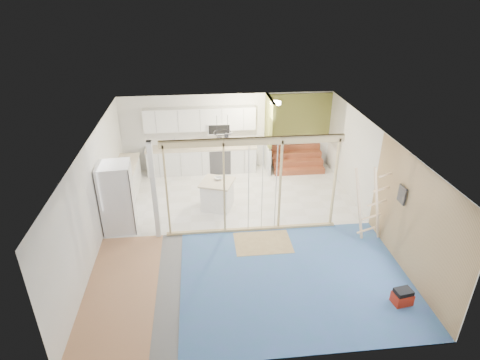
{
  "coord_description": "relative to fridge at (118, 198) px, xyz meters",
  "views": [
    {
      "loc": [
        -0.94,
        -8.71,
        5.89
      ],
      "look_at": [
        0.06,
        0.6,
        1.19
      ],
      "focal_mm": 30.0,
      "sensor_mm": 36.0,
      "label": 1
    }
  ],
  "objects": [
    {
      "name": "electrical_panel",
      "position": [
        6.51,
        -1.85,
        0.72
      ],
      "size": [
        0.04,
        0.3,
        0.4
      ],
      "primitive_type": "cube",
      "color": "#36363B",
      "rests_on": "room"
    },
    {
      "name": "floor_overlays",
      "position": [
        3.16,
        -0.39,
        -0.92
      ],
      "size": [
        7.0,
        8.0,
        0.03
      ],
      "color": "white",
      "rests_on": "room"
    },
    {
      "name": "ladder",
      "position": [
        6.17,
        -1.15,
        0.1
      ],
      "size": [
        1.08,
        0.1,
        2.01
      ],
      "rotation": [
        0.0,
        0.0,
        0.13
      ],
      "color": "beige",
      "rests_on": "room"
    },
    {
      "name": "fridge",
      "position": [
        0.0,
        0.0,
        0.0
      ],
      "size": [
        0.87,
        0.84,
        1.86
      ],
      "rotation": [
        0.0,
        0.0,
        0.08
      ],
      "color": "silver",
      "rests_on": "room"
    },
    {
      "name": "room",
      "position": [
        3.08,
        -0.45,
        0.37
      ],
      "size": [
        7.01,
        8.01,
        2.61
      ],
      "color": "slate",
      "rests_on": "ground"
    },
    {
      "name": "soap_bottle_a",
      "position": [
        1.32,
        3.34,
        0.15
      ],
      "size": [
        0.13,
        0.13,
        0.31
      ],
      "primitive_type": "imported",
      "rotation": [
        0.0,
        0.0,
        -0.14
      ],
      "color": "#A3A4B5",
      "rests_on": "base_cabinets"
    },
    {
      "name": "base_cabinets",
      "position": [
        1.48,
        2.91,
        -0.47
      ],
      "size": [
        4.45,
        2.24,
        0.93
      ],
      "color": "silver",
      "rests_on": "room"
    },
    {
      "name": "green_partition",
      "position": [
        5.13,
        3.21,
        0.01
      ],
      "size": [
        2.25,
        1.51,
        2.6
      ],
      "color": "olive",
      "rests_on": "room"
    },
    {
      "name": "toolbox",
      "position": [
        6.05,
        -3.4,
        -0.76
      ],
      "size": [
        0.41,
        0.33,
        0.35
      ],
      "rotation": [
        0.0,
        0.0,
        0.15
      ],
      "color": "#A7210F",
      "rests_on": "room"
    },
    {
      "name": "soap_bottle_b",
      "position": [
        2.39,
        3.32,
        0.09
      ],
      "size": [
        0.1,
        0.1,
        0.18
      ],
      "primitive_type": "imported",
      "rotation": [
        0.0,
        0.0,
        -0.2
      ],
      "color": "silver",
      "rests_on": "base_cabinets"
    },
    {
      "name": "bowl",
      "position": [
        2.62,
        0.97,
        -0.07
      ],
      "size": [
        0.23,
        0.23,
        0.06
      ],
      "primitive_type": "imported",
      "rotation": [
        0.0,
        0.0,
        0.0
      ],
      "color": "silver",
      "rests_on": "island"
    },
    {
      "name": "upper_cabinets",
      "position": [
        2.25,
        3.37,
        0.89
      ],
      "size": [
        3.6,
        0.41,
        0.85
      ],
      "color": "silver",
      "rests_on": "room"
    },
    {
      "name": "stud_frame",
      "position": [
        2.81,
        -0.45,
        0.67
      ],
      "size": [
        4.66,
        0.14,
        2.6
      ],
      "color": "#CFBC7E",
      "rests_on": "room"
    },
    {
      "name": "ceiling_light",
      "position": [
        4.48,
        2.55,
        1.61
      ],
      "size": [
        0.32,
        0.32,
        0.08
      ],
      "primitive_type": "cylinder",
      "color": "#FFEABF",
      "rests_on": "room"
    },
    {
      "name": "island",
      "position": [
        2.57,
        0.83,
        -0.52
      ],
      "size": [
        1.1,
        1.1,
        0.84
      ],
      "rotation": [
        0.0,
        0.0,
        -0.36
      ],
      "color": "white",
      "rests_on": "room"
    },
    {
      "name": "sheathing_panel",
      "position": [
        6.56,
        -2.45,
        0.37
      ],
      "size": [
        0.02,
        4.0,
        2.6
      ],
      "primitive_type": "cube",
      "color": "tan",
      "rests_on": "room"
    },
    {
      "name": "pot_rack",
      "position": [
        2.78,
        1.44,
        1.06
      ],
      "size": [
        0.52,
        0.52,
        0.72
      ],
      "color": "black",
      "rests_on": "room"
    }
  ]
}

